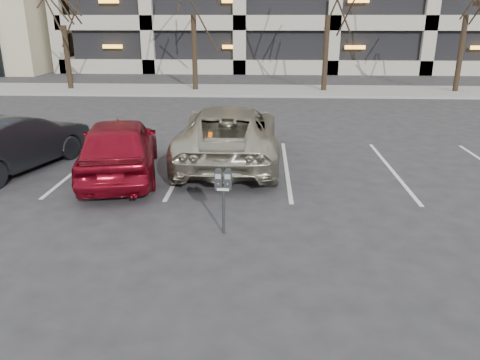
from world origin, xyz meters
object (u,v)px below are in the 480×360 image
at_px(suv_silver, 229,134).
at_px(car_red, 119,147).
at_px(car_dark, 13,143).
at_px(parking_meter, 223,185).

distance_m(suv_silver, car_red, 3.04).
bearing_deg(car_dark, suv_silver, -152.11).
height_order(suv_silver, car_red, suv_silver).
height_order(car_red, car_dark, car_red).
bearing_deg(car_red, suv_silver, -163.41).
relative_size(suv_silver, car_dark, 1.27).
bearing_deg(car_red, parking_meter, 120.20).
distance_m(suv_silver, car_dark, 5.71).
bearing_deg(car_dark, car_red, -170.14).
relative_size(parking_meter, car_red, 0.28).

